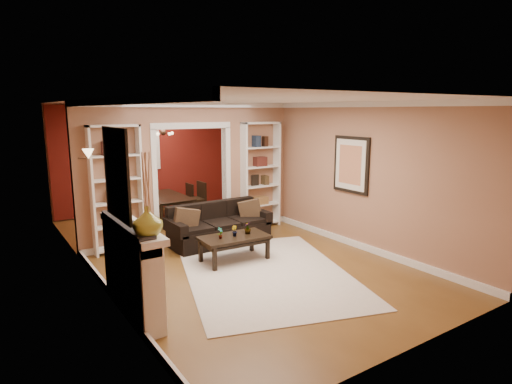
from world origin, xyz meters
TOP-DOWN VIEW (x-y plane):
  - floor at (0.00, 0.00)m, footprint 8.00×8.00m
  - ceiling at (0.00, 0.00)m, footprint 8.00×8.00m
  - wall_back at (0.00, 4.00)m, footprint 8.00×0.00m
  - wall_front at (0.00, -4.00)m, footprint 8.00×0.00m
  - wall_left at (-2.25, 0.00)m, footprint 0.00×8.00m
  - wall_right at (2.25, 0.00)m, footprint 0.00×8.00m
  - partition_wall at (0.00, 1.20)m, footprint 4.50×0.15m
  - red_back_panel at (0.00, 3.97)m, footprint 4.44×0.04m
  - dining_window at (0.00, 3.93)m, footprint 0.78×0.03m
  - area_rug at (0.06, -1.34)m, footprint 3.40×4.03m
  - sofa at (0.21, 0.45)m, footprint 1.97×0.85m
  - pillow_left at (-0.49, 0.43)m, footprint 0.46×0.17m
  - pillow_right at (0.91, 0.43)m, footprint 0.43×0.33m
  - coffee_table at (-0.06, -0.56)m, footprint 1.19×0.69m
  - plant_left at (-0.33, -0.56)m, footprint 0.12×0.11m
  - plant_center at (-0.06, -0.56)m, footprint 0.09×0.11m
  - plant_right at (0.21, -0.56)m, footprint 0.16×0.16m
  - bookshelf_left at (-1.55, 1.03)m, footprint 0.90×0.30m
  - bookshelf_right at (1.55, 1.03)m, footprint 0.90×0.30m
  - fireplace at (-2.09, -1.50)m, footprint 0.32×1.70m
  - vase at (-2.09, -2.12)m, footprint 0.42×0.42m
  - mirror at (-2.23, -1.50)m, footprint 0.03×0.95m
  - wall_sconce at (-2.15, 0.55)m, footprint 0.18×0.18m
  - framed_art at (2.21, -1.00)m, footprint 0.04×0.85m
  - dining_table at (0.06, 2.80)m, footprint 1.62×0.91m
  - dining_chair_nw at (-0.49, 2.50)m, footprint 0.47×0.47m
  - dining_chair_ne at (0.61, 2.50)m, footprint 0.49×0.49m
  - dining_chair_sw at (-0.49, 3.10)m, footprint 0.54×0.54m
  - dining_chair_se at (0.61, 3.10)m, footprint 0.41×0.41m
  - chandelier at (0.00, 2.70)m, footprint 0.50×0.50m

SIDE VIEW (x-z plane):
  - floor at x=0.00m, z-range 0.00..0.00m
  - area_rug at x=0.06m, z-range 0.00..0.01m
  - coffee_table at x=-0.06m, z-range 0.00..0.44m
  - dining_table at x=0.06m, z-range 0.00..0.57m
  - dining_chair_nw at x=-0.49m, z-range 0.00..0.76m
  - dining_chair_se at x=0.61m, z-range 0.00..0.77m
  - sofa at x=0.21m, z-range 0.00..0.77m
  - dining_chair_sw at x=-0.49m, z-range 0.00..0.86m
  - dining_chair_ne at x=0.61m, z-range 0.00..0.90m
  - plant_center at x=-0.06m, z-range 0.44..0.62m
  - plant_left at x=-0.33m, z-range 0.44..0.63m
  - plant_right at x=0.21m, z-range 0.44..0.65m
  - fireplace at x=-2.09m, z-range 0.00..1.16m
  - pillow_right at x=0.91m, z-range 0.38..0.81m
  - pillow_left at x=-0.49m, z-range 0.38..0.83m
  - bookshelf_left at x=-1.55m, z-range 0.00..2.30m
  - bookshelf_right at x=1.55m, z-range 0.00..2.30m
  - red_back_panel at x=0.00m, z-range 0.00..2.64m
  - vase at x=-2.09m, z-range 1.16..1.50m
  - wall_back at x=0.00m, z-range -2.65..5.35m
  - wall_front at x=0.00m, z-range -2.65..5.35m
  - wall_left at x=-2.25m, z-range -2.65..5.35m
  - wall_right at x=2.25m, z-range -2.65..5.35m
  - partition_wall at x=0.00m, z-range 0.00..2.70m
  - dining_window at x=0.00m, z-range 1.06..2.04m
  - framed_art at x=2.21m, z-range 1.02..2.08m
  - mirror at x=-2.23m, z-range 1.25..2.35m
  - wall_sconce at x=-2.15m, z-range 1.72..1.94m
  - chandelier at x=0.00m, z-range 1.87..2.17m
  - ceiling at x=0.00m, z-range 2.70..2.70m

